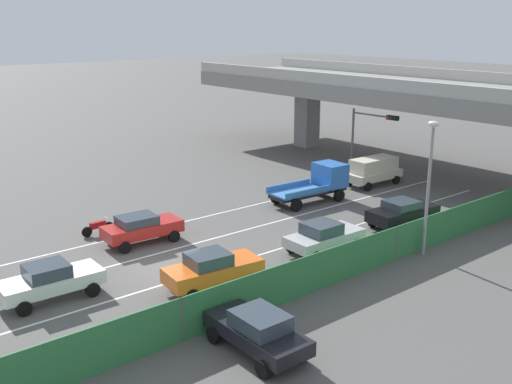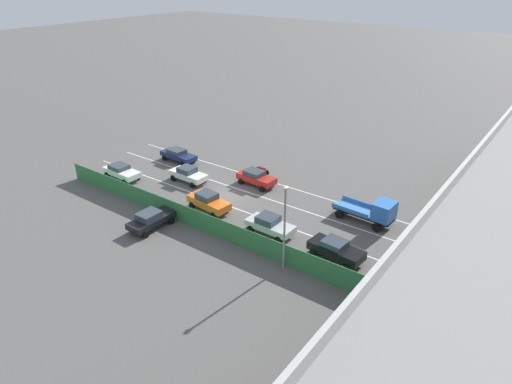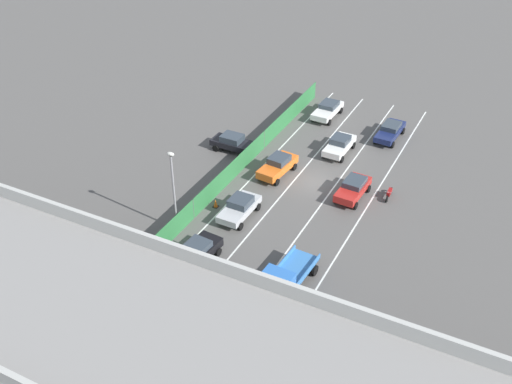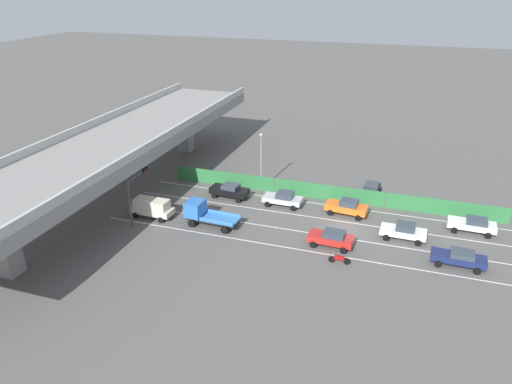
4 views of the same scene
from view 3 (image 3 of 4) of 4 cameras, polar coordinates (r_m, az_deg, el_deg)
name	(u,v)px [view 3 (image 3 of 4)]	position (r m, az deg, el deg)	size (l,w,h in m)	color
ground_plane	(315,182)	(53.70, 5.57, 0.94)	(300.00, 300.00, 0.00)	#565451
lane_line_left_edge	(361,216)	(49.97, 9.82, -2.27)	(0.14, 42.09, 0.01)	silver
lane_line_mid_left	(321,205)	(50.82, 6.09, -1.22)	(0.14, 42.09, 0.01)	silver
lane_line_mid_right	(283,194)	(51.90, 2.50, -0.21)	(0.14, 42.09, 0.01)	silver
lane_line_right_edge	(246,184)	(53.18, -0.93, 0.76)	(0.14, 42.09, 0.01)	silver
elevated_overpass	(125,332)	(32.25, -12.21, -12.66)	(53.52, 11.25, 7.77)	gray
green_fence	(232,171)	(53.26, -2.28, 1.95)	(0.10, 38.19, 1.83)	#2D753D
car_sedan_silver	(240,207)	(48.79, -1.55, -1.43)	(2.13, 4.37, 1.63)	#B7BABC
car_sedan_red	(353,188)	(51.68, 9.09, 0.38)	(2.17, 4.33, 1.60)	red
car_sedan_navy	(390,131)	(61.24, 12.45, 5.63)	(2.12, 4.75, 1.49)	navy
car_van_cream	(246,341)	(37.82, -0.96, -13.80)	(2.14, 4.59, 2.04)	beige
car_taxi_orange	(278,165)	(54.04, 2.05, 2.51)	(2.35, 4.62, 1.74)	orange
car_sedan_white	(328,109)	(64.34, 6.73, 7.69)	(2.18, 4.64, 1.51)	white
car_sedan_black	(196,253)	(44.45, -5.64, -5.67)	(2.34, 4.61, 1.63)	black
car_hatchback_white	(340,145)	(57.85, 7.82, 4.42)	(2.08, 4.40, 1.64)	silver
flatbed_truck_blue	(283,280)	(41.55, 2.53, -8.26)	(2.56, 5.60, 2.42)	black
motorcycle	(389,193)	(52.37, 12.36, -0.12)	(0.60, 1.95, 0.93)	black
parked_sedan_dark	(233,142)	(57.70, -2.13, 4.66)	(4.36, 2.07, 1.62)	black
traffic_light	(260,327)	(34.99, 0.35, -12.48)	(4.16, 0.43, 5.30)	#47474C
street_lamp	(173,184)	(45.85, -7.76, 0.75)	(0.60, 0.36, 6.98)	gray
traffic_cone	(216,203)	(50.27, -3.80, -1.07)	(0.47, 0.47, 0.71)	orange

